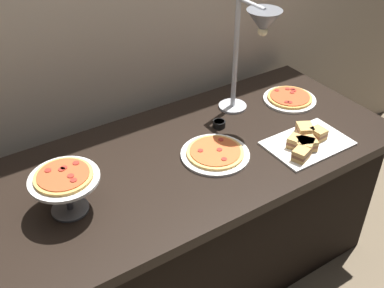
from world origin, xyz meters
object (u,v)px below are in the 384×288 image
(pizza_plate_center, at_px, (290,98))
(sauce_cup_near, at_px, (219,124))
(pizza_plate_raised_stand, at_px, (65,181))
(sandwich_platter, at_px, (306,142))
(heat_lamp, at_px, (257,33))
(pizza_plate_front, at_px, (215,153))

(pizza_plate_center, bearing_deg, sauce_cup_near, -179.78)
(pizza_plate_raised_stand, bearing_deg, sandwich_platter, -10.12)
(heat_lamp, relative_size, sauce_cup_near, 9.33)
(sauce_cup_near, bearing_deg, pizza_plate_front, -129.81)
(sauce_cup_near, bearing_deg, pizza_plate_raised_stand, -168.95)
(pizza_plate_front, xyz_separation_m, pizza_plate_raised_stand, (-0.65, 0.02, 0.13))
(pizza_plate_center, height_order, pizza_plate_raised_stand, pizza_plate_raised_stand)
(heat_lamp, height_order, pizza_plate_front, heat_lamp)
(pizza_plate_front, height_order, pizza_plate_raised_stand, pizza_plate_raised_stand)
(pizza_plate_front, relative_size, pizza_plate_center, 1.11)
(pizza_plate_center, xyz_separation_m, sandwich_platter, (-0.22, -0.34, 0.01))
(pizza_plate_center, xyz_separation_m, sauce_cup_near, (-0.45, -0.00, 0.00))
(sandwich_platter, height_order, sauce_cup_near, sandwich_platter)
(pizza_plate_center, relative_size, sandwich_platter, 0.73)
(sandwich_platter, bearing_deg, heat_lamp, 102.98)
(pizza_plate_center, bearing_deg, sandwich_platter, -122.50)
(pizza_plate_raised_stand, bearing_deg, pizza_plate_front, -1.86)
(heat_lamp, distance_m, sauce_cup_near, 0.45)
(heat_lamp, bearing_deg, pizza_plate_center, 6.41)
(pizza_plate_center, relative_size, pizza_plate_raised_stand, 1.06)
(pizza_plate_front, distance_m, sauce_cup_near, 0.23)
(pizza_plate_raised_stand, relative_size, sandwich_platter, 0.69)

